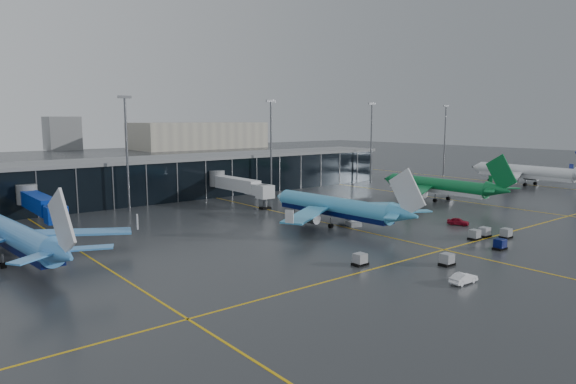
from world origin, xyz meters
TOP-DOWN VIEW (x-y plane):
  - ground at (0.00, 0.00)m, footprint 600.00×600.00m
  - terminal_pier at (0.00, 62.00)m, footprint 142.00×17.00m
  - jet_bridges at (-35.00, 42.99)m, footprint 94.00×27.50m
  - flood_masts at (5.00, 50.00)m, footprint 203.00×0.50m
  - distant_hangars at (49.94, 270.08)m, footprint 260.00×71.00m
  - taxi_lines at (10.00, 10.61)m, footprint 220.00×120.00m
  - airliner_arkefly at (-43.68, 19.45)m, footprint 36.89×41.12m
  - airliner_klm_near at (9.88, 10.05)m, footprint 34.70×39.07m
  - airliner_aer_lingus at (51.52, 15.82)m, footprint 35.56×40.10m
  - airliner_ba at (99.12, 16.68)m, footprint 39.90×44.67m
  - baggage_carts at (13.58, -16.47)m, footprint 34.12×9.34m
  - mobile_airstair at (12.31, 6.87)m, footprint 3.31×3.82m
  - service_van_red at (28.57, -5.49)m, footprint 3.00×4.42m
  - service_van_white at (-2.57, -26.34)m, footprint 4.21×1.59m

SIDE VIEW (x-z plane):
  - ground at x=0.00m, z-range 0.00..0.00m
  - taxi_lines at x=10.00m, z-range 0.00..0.02m
  - service_van_white at x=-2.57m, z-range 0.00..1.37m
  - service_van_red at x=28.57m, z-range 0.00..1.40m
  - baggage_carts at x=13.58m, z-range -0.09..1.61m
  - mobile_airstair at x=12.31m, z-range -0.95..2.49m
  - jet_bridges at x=-35.00m, z-range 0.95..8.15m
  - terminal_pier at x=0.00m, z-range 0.07..10.77m
  - airliner_klm_near at x=9.88m, z-range 0.00..11.55m
  - airliner_arkefly at x=-43.68m, z-range 0.00..11.76m
  - airliner_aer_lingus at x=51.52m, z-range 0.00..11.93m
  - airliner_ba at x=99.12m, z-range 0.00..12.96m
  - distant_hangars at x=49.94m, z-range -2.21..19.79m
  - flood_masts at x=5.00m, z-range 1.06..26.56m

